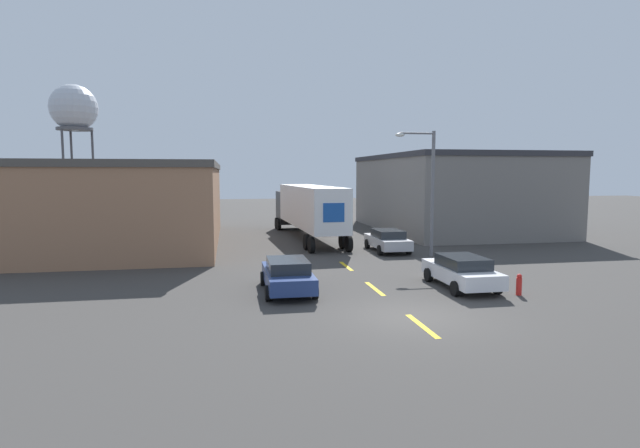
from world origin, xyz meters
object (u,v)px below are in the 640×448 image
at_px(water_tower, 74,109).
at_px(street_lamp, 428,184).
at_px(parked_car_left_near, 288,275).
at_px(parked_car_right_mid, 387,240).
at_px(semi_truck, 307,207).
at_px(fire_hydrant, 519,285).
at_px(parked_car_right_near, 462,271).

bearing_deg(water_tower, street_lamp, -52.08).
relative_size(parked_car_left_near, street_lamp, 0.60).
bearing_deg(parked_car_right_mid, water_tower, 127.82).
relative_size(semi_truck, parked_car_left_near, 3.55).
bearing_deg(parked_car_right_mid, parked_car_left_near, -127.81).
xyz_separation_m(parked_car_left_near, fire_hydrant, (9.01, -2.21, -0.29)).
bearing_deg(street_lamp, parked_car_right_mid, 129.67).
bearing_deg(parked_car_right_near, parked_car_right_mid, 90.00).
relative_size(parked_car_left_near, parked_car_right_mid, 1.00).
height_order(semi_truck, fire_hydrant, semi_truck).
distance_m(parked_car_right_near, water_tower, 54.84).
relative_size(parked_car_right_near, water_tower, 0.28).
relative_size(semi_truck, parked_car_right_mid, 3.55).
relative_size(parked_car_right_mid, street_lamp, 0.60).
distance_m(water_tower, street_lamp, 48.67).
relative_size(parked_car_right_mid, water_tower, 0.28).
relative_size(water_tower, fire_hydrant, 17.89).
xyz_separation_m(semi_truck, parked_car_right_near, (3.97, -17.02, -1.66)).
xyz_separation_m(semi_truck, fire_hydrant, (5.62, -18.67, -1.95)).
bearing_deg(parked_car_right_near, water_tower, 121.22).
distance_m(parked_car_right_near, street_lamp, 8.88).
height_order(parked_car_right_mid, fire_hydrant, parked_car_right_mid).
height_order(parked_car_right_near, street_lamp, street_lamp).
xyz_separation_m(parked_car_right_near, fire_hydrant, (1.65, -1.65, -0.29)).
xyz_separation_m(semi_truck, parked_car_right_mid, (3.97, -6.98, -1.66)).
height_order(parked_car_left_near, parked_car_right_mid, same).
bearing_deg(parked_car_left_near, parked_car_right_near, -4.33).
distance_m(parked_car_right_near, fire_hydrant, 2.36).
relative_size(street_lamp, fire_hydrant, 8.43).
relative_size(semi_truck, fire_hydrant, 18.05).
height_order(semi_truck, water_tower, water_tower).
relative_size(parked_car_right_near, parked_car_left_near, 1.00).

